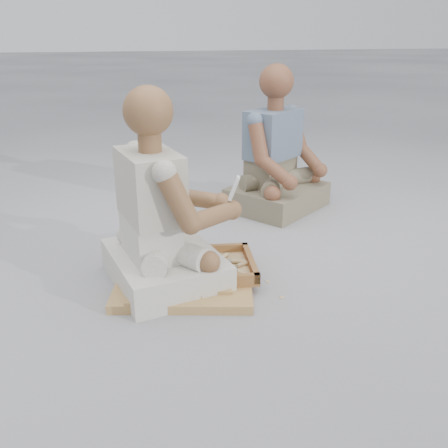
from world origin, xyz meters
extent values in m
plane|color=#9E9EA3|center=(0.00, 0.00, 0.00)|extent=(60.00, 60.00, 0.00)
cube|color=olive|center=(-0.22, 0.06, 0.02)|extent=(0.74, 0.58, 0.04)
cube|color=brown|center=(-0.09, 0.16, 0.05)|extent=(0.53, 0.44, 0.01)
cube|color=brown|center=(-0.07, 0.34, 0.08)|extent=(0.48, 0.09, 0.05)
cube|color=brown|center=(-0.11, -0.02, 0.08)|extent=(0.48, 0.09, 0.05)
cube|color=brown|center=(0.14, 0.13, 0.08)|extent=(0.08, 0.39, 0.05)
cube|color=brown|center=(-0.31, 0.19, 0.08)|extent=(0.08, 0.39, 0.05)
cube|color=#CEB879|center=(-0.09, 0.16, 0.06)|extent=(0.46, 0.38, 0.01)
cube|color=silver|center=(-0.19, 0.14, 0.07)|extent=(0.13, 0.10, 0.00)
cylinder|color=tan|center=(-0.10, 0.20, 0.07)|extent=(0.07, 0.06, 0.02)
cube|color=silver|center=(-0.01, 0.21, 0.08)|extent=(0.14, 0.07, 0.00)
cylinder|color=tan|center=(0.09, 0.16, 0.08)|extent=(0.07, 0.05, 0.02)
cube|color=silver|center=(-0.11, 0.13, 0.08)|extent=(0.14, 0.09, 0.00)
cylinder|color=tan|center=(-0.01, 0.18, 0.08)|extent=(0.07, 0.05, 0.02)
cube|color=silver|center=(-0.05, 0.13, 0.08)|extent=(0.11, 0.12, 0.00)
cylinder|color=tan|center=(0.02, 0.04, 0.08)|extent=(0.06, 0.07, 0.02)
cube|color=silver|center=(-0.17, 0.13, 0.07)|extent=(0.11, 0.12, 0.00)
cylinder|color=tan|center=(-0.09, 0.04, 0.07)|extent=(0.06, 0.07, 0.02)
cube|color=silver|center=(-0.09, 0.09, 0.08)|extent=(0.07, 0.14, 0.00)
cylinder|color=tan|center=(-0.05, 0.19, 0.08)|extent=(0.05, 0.07, 0.02)
cube|color=silver|center=(0.02, 0.11, 0.08)|extent=(0.09, 0.14, 0.00)
cylinder|color=tan|center=(0.07, 0.02, 0.08)|extent=(0.05, 0.07, 0.02)
cube|color=silver|center=(-0.14, 0.17, 0.08)|extent=(0.05, 0.15, 0.00)
cylinder|color=tan|center=(-0.11, 0.28, 0.08)|extent=(0.04, 0.07, 0.02)
cube|color=silver|center=(-0.01, 0.09, 0.07)|extent=(0.15, 0.07, 0.00)
cylinder|color=tan|center=(0.10, 0.13, 0.07)|extent=(0.07, 0.05, 0.02)
cube|color=silver|center=(-0.07, 0.08, 0.08)|extent=(0.12, 0.11, 0.00)
cylinder|color=tan|center=(0.01, 0.00, 0.08)|extent=(0.07, 0.06, 0.02)
cube|color=silver|center=(-0.07, 0.18, 0.08)|extent=(0.13, 0.10, 0.00)
cylinder|color=tan|center=(0.02, 0.24, 0.08)|extent=(0.07, 0.06, 0.02)
cube|color=#CEB879|center=(0.06, 0.48, 0.00)|extent=(0.02, 0.02, 0.00)
cube|color=#CEB879|center=(0.22, -0.11, 0.00)|extent=(0.02, 0.02, 0.00)
cube|color=#CEB879|center=(-0.16, -0.01, 0.00)|extent=(0.02, 0.02, 0.00)
cube|color=#CEB879|center=(0.20, 0.49, 0.00)|extent=(0.02, 0.02, 0.00)
cube|color=#CEB879|center=(0.21, 0.05, 0.00)|extent=(0.02, 0.02, 0.00)
cube|color=#CEB879|center=(0.00, -0.01, 0.00)|extent=(0.02, 0.02, 0.00)
cube|color=#CEB879|center=(0.06, 0.16, 0.00)|extent=(0.02, 0.02, 0.00)
cube|color=#CEB879|center=(0.15, 0.32, 0.00)|extent=(0.02, 0.02, 0.00)
cube|color=#CEB879|center=(0.19, 0.26, 0.00)|extent=(0.02, 0.02, 0.00)
cube|color=#CEB879|center=(-0.21, 0.51, 0.00)|extent=(0.02, 0.02, 0.00)
cube|color=#CEB879|center=(0.02, 0.31, 0.00)|extent=(0.02, 0.02, 0.00)
cube|color=#CEB879|center=(-0.22, 0.35, 0.00)|extent=(0.02, 0.02, 0.00)
cube|color=beige|center=(-0.29, 0.18, 0.08)|extent=(0.60, 0.70, 0.16)
cube|color=beige|center=(-0.35, 0.17, 0.25)|extent=(0.28, 0.37, 0.19)
cube|color=beige|center=(-0.34, 0.17, 0.51)|extent=(0.31, 0.42, 0.32)
sphere|color=brown|center=(-0.33, 0.17, 0.85)|extent=(0.22, 0.22, 0.22)
sphere|color=brown|center=(0.03, 0.31, 0.35)|extent=(0.10, 0.10, 0.10)
sphere|color=brown|center=(0.05, 0.19, 0.35)|extent=(0.10, 0.10, 0.10)
cube|color=#756B54|center=(0.63, 1.11, 0.08)|extent=(0.80, 0.77, 0.16)
cube|color=#756B54|center=(0.59, 1.16, 0.26)|extent=(0.41, 0.38, 0.19)
cube|color=slate|center=(0.59, 1.15, 0.52)|extent=(0.45, 0.42, 0.32)
sphere|color=brown|center=(0.60, 1.14, 0.86)|extent=(0.23, 0.23, 0.23)
sphere|color=brown|center=(0.91, 1.05, 0.27)|extent=(0.10, 0.10, 0.10)
sphere|color=brown|center=(0.60, 0.82, 0.27)|extent=(0.10, 0.10, 0.10)
cube|color=silver|center=(0.06, 0.19, 0.46)|extent=(0.07, 0.06, 0.12)
cube|color=black|center=(0.06, 0.19, 0.47)|extent=(0.03, 0.04, 0.04)
camera|label=1|loc=(-0.54, -2.05, 1.17)|focal=40.00mm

